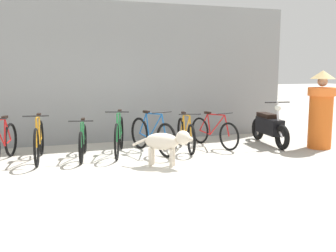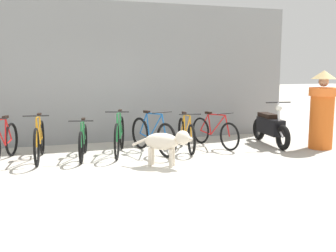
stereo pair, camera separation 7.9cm
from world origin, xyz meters
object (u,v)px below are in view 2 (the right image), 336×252
bicycle_1 (39,141)px  bicycle_6 (214,132)px  bicycle_5 (186,134)px  motorcycle (270,128)px  stray_dog (166,142)px  bicycle_2 (83,142)px  bicycle_0 (3,143)px  person_in_robes (322,109)px  bicycle_4 (153,136)px  bicycle_3 (119,136)px

bicycle_1 → bicycle_6: size_ratio=1.11×
bicycle_5 → motorcycle: size_ratio=0.94×
motorcycle → stray_dog: motorcycle is taller
bicycle_6 → motorcycle: motorcycle is taller
bicycle_2 → bicycle_6: bicycle_6 is taller
bicycle_5 → bicycle_1: bearing=-80.6°
bicycle_0 → motorcycle: size_ratio=0.89×
bicycle_1 → person_in_robes: person_in_robes is taller
bicycle_4 → bicycle_5: 0.79m
bicycle_0 → person_in_robes: bearing=97.5°
person_in_robes → bicycle_4: bearing=16.3°
bicycle_4 → bicycle_6: bearing=81.5°
bicycle_3 → motorcycle: bearing=105.1°
bicycle_1 → bicycle_3: (1.57, 0.03, 0.01)m
person_in_robes → stray_dog: bearing=34.3°
motorcycle → person_in_robes: size_ratio=1.05×
motorcycle → bicycle_2: bearing=-83.0°
bicycle_0 → bicycle_4: size_ratio=0.95×
motorcycle → bicycle_5: bearing=-85.1°
bicycle_0 → bicycle_5: bearing=104.0°
bicycle_0 → bicycle_3: bicycle_3 is taller
bicycle_1 → motorcycle: size_ratio=0.98×
bicycle_2 → motorcycle: motorcycle is taller
bicycle_1 → person_in_robes: 5.96m
bicycle_1 → bicycle_2: bicycle_1 is taller
bicycle_1 → motorcycle: motorcycle is taller
bicycle_4 → bicycle_5: size_ratio=1.00×
bicycle_0 → bicycle_3: (2.22, -0.06, 0.02)m
bicycle_3 → bicycle_5: bicycle_3 is taller
bicycle_2 → person_in_robes: 5.15m
bicycle_0 → motorcycle: motorcycle is taller
bicycle_1 → bicycle_5: 3.03m
bicycle_0 → motorcycle: bearing=103.6°
bicycle_0 → bicycle_5: (3.68, -0.08, -0.02)m
bicycle_3 → bicycle_4: bearing=98.1°
bicycle_1 → stray_dog: (2.16, -1.24, 0.08)m
bicycle_3 → motorcycle: motorcycle is taller
bicycle_4 → bicycle_6: bicycle_4 is taller
bicycle_0 → bicycle_6: size_ratio=1.01×
motorcycle → bicycle_1: bearing=-83.7°
bicycle_4 → person_in_robes: bearing=63.3°
bicycle_1 → stray_dog: bearing=65.9°
bicycle_3 → motorcycle: (3.50, -0.11, 0.02)m
motorcycle → stray_dog: bearing=-61.0°
bicycle_5 → stray_dog: 1.52m
stray_dog → bicycle_2: bearing=171.8°
bicycle_0 → person_in_robes: 6.63m
bicycle_3 → bicycle_6: (2.18, 0.08, -0.05)m
motorcycle → person_in_robes: bearing=55.9°
bicycle_1 → bicycle_5: bicycle_1 is taller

